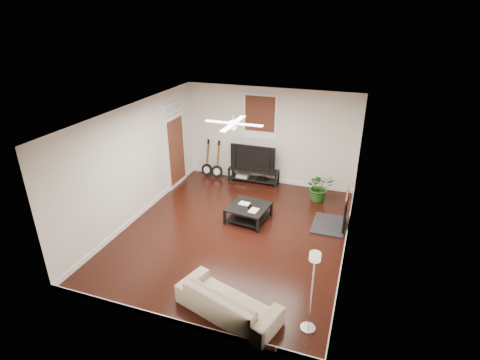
# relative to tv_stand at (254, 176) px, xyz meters

# --- Properties ---
(room) EXTENTS (5.01, 6.01, 2.81)m
(room) POSITION_rel_tv_stand_xyz_m (0.40, -2.78, 1.19)
(room) COLOR black
(room) RESTS_ON ground
(brick_accent) EXTENTS (0.02, 2.20, 2.80)m
(brick_accent) POSITION_rel_tv_stand_xyz_m (2.89, -1.78, 1.19)
(brick_accent) COLOR brown
(brick_accent) RESTS_ON floor
(fireplace) EXTENTS (0.80, 1.10, 0.92)m
(fireplace) POSITION_rel_tv_stand_xyz_m (2.60, -1.78, 0.25)
(fireplace) COLOR black
(fireplace) RESTS_ON floor
(window_back) EXTENTS (1.00, 0.06, 1.30)m
(window_back) POSITION_rel_tv_stand_xyz_m (0.10, 0.19, 1.74)
(window_back) COLOR #36140E
(window_back) RESTS_ON wall_back
(door_left) EXTENTS (0.08, 1.00, 2.50)m
(door_left) POSITION_rel_tv_stand_xyz_m (-2.06, -0.88, 1.04)
(door_left) COLOR white
(door_left) RESTS_ON wall_left
(tv_stand) EXTENTS (1.49, 0.40, 0.42)m
(tv_stand) POSITION_rel_tv_stand_xyz_m (0.00, 0.00, 0.00)
(tv_stand) COLOR black
(tv_stand) RESTS_ON floor
(tv) EXTENTS (1.34, 0.18, 0.77)m
(tv) POSITION_rel_tv_stand_xyz_m (-0.00, 0.02, 0.59)
(tv) COLOR black
(tv) RESTS_ON tv_stand
(coffee_table) EXTENTS (1.02, 1.02, 0.39)m
(coffee_table) POSITION_rel_tv_stand_xyz_m (0.55, -2.17, -0.02)
(coffee_table) COLOR black
(coffee_table) RESTS_ON floor
(sofa) EXTENTS (1.96, 1.22, 0.53)m
(sofa) POSITION_rel_tv_stand_xyz_m (1.19, -5.24, 0.06)
(sofa) COLOR tan
(sofa) RESTS_ON floor
(floor_lamp) EXTENTS (0.31, 0.31, 1.49)m
(floor_lamp) POSITION_rel_tv_stand_xyz_m (2.54, -5.14, 0.54)
(floor_lamp) COLOR silver
(floor_lamp) RESTS_ON floor
(potted_plant) EXTENTS (0.87, 0.81, 0.78)m
(potted_plant) POSITION_rel_tv_stand_xyz_m (2.02, -0.54, 0.18)
(potted_plant) COLOR #215718
(potted_plant) RESTS_ON floor
(guitar_left) EXTENTS (0.39, 0.30, 1.16)m
(guitar_left) POSITION_rel_tv_stand_xyz_m (-1.50, -0.03, 0.37)
(guitar_left) COLOR black
(guitar_left) RESTS_ON floor
(guitar_right) EXTENTS (0.37, 0.26, 1.16)m
(guitar_right) POSITION_rel_tv_stand_xyz_m (-1.15, -0.06, 0.37)
(guitar_right) COLOR black
(guitar_right) RESTS_ON floor
(ceiling_fan) EXTENTS (1.24, 1.24, 0.32)m
(ceiling_fan) POSITION_rel_tv_stand_xyz_m (0.40, -2.78, 2.39)
(ceiling_fan) COLOR white
(ceiling_fan) RESTS_ON ceiling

